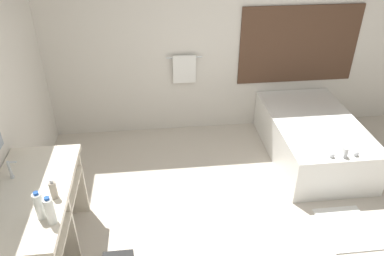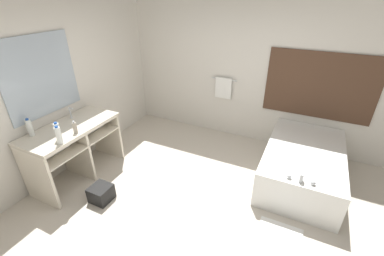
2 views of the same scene
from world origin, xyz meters
name	(u,v)px [view 1 (image 1 of 2)]	position (x,y,z in m)	size (l,w,h in m)	color
ground_plane	(233,234)	(0.00, 0.00, 0.00)	(16.00, 16.00, 0.00)	beige
wall_back_with_blinds	(209,41)	(0.05, 2.23, 1.35)	(7.40, 0.13, 2.70)	silver
vanity_counter	(36,211)	(-1.85, -0.11, 0.65)	(0.68, 1.37, 0.89)	beige
sink_faucet	(11,170)	(-2.03, 0.07, 0.98)	(0.09, 0.04, 0.18)	silver
bathtub	(312,136)	(1.33, 1.28, 0.31)	(1.09, 1.81, 0.67)	white
water_bottle_1	(39,206)	(-1.66, -0.46, 1.01)	(0.07, 0.07, 0.26)	silver
water_bottle_2	(50,211)	(-1.57, -0.52, 1.01)	(0.07, 0.07, 0.25)	silver
soap_dispenser	(53,190)	(-1.61, -0.24, 0.97)	(0.06, 0.06, 0.19)	gray
bath_mat	(347,228)	(1.23, -0.06, 0.01)	(0.52, 0.63, 0.02)	white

